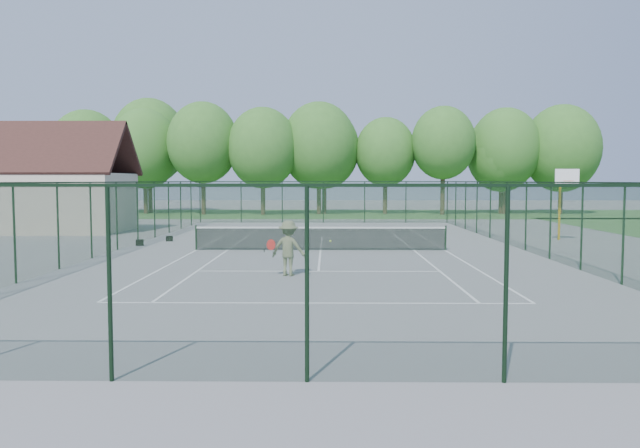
# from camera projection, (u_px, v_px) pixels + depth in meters

# --- Properties ---
(ground) EXTENTS (140.00, 140.00, 0.00)m
(ground) POSITION_uv_depth(u_px,v_px,m) (321.00, 250.00, 27.47)
(ground) COLOR gray
(ground) RESTS_ON ground
(grass_far) EXTENTS (80.00, 16.00, 0.01)m
(grass_far) POSITION_uv_depth(u_px,v_px,m) (324.00, 214.00, 57.40)
(grass_far) COLOR #3E7532
(grass_far) RESTS_ON ground
(court_lines) EXTENTS (11.05, 23.85, 0.01)m
(court_lines) POSITION_uv_depth(u_px,v_px,m) (321.00, 250.00, 27.47)
(court_lines) COLOR white
(court_lines) RESTS_ON ground
(tennis_net) EXTENTS (11.08, 0.08, 1.10)m
(tennis_net) POSITION_uv_depth(u_px,v_px,m) (321.00, 237.00, 27.43)
(tennis_net) COLOR black
(tennis_net) RESTS_ON ground
(fence_enclosure) EXTENTS (18.05, 36.05, 3.02)m
(fence_enclosure) POSITION_uv_depth(u_px,v_px,m) (321.00, 215.00, 27.36)
(fence_enclosure) COLOR #19371E
(fence_enclosure) RESTS_ON ground
(utility_building) EXTENTS (8.60, 6.27, 6.63)m
(utility_building) POSITION_uv_depth(u_px,v_px,m) (56.00, 180.00, 37.43)
(utility_building) COLOR beige
(utility_building) RESTS_ON ground
(tree_line_far) EXTENTS (39.40, 6.40, 9.70)m
(tree_line_far) POSITION_uv_depth(u_px,v_px,m) (324.00, 149.00, 56.98)
(tree_line_far) COLOR #443221
(tree_line_far) RESTS_ON ground
(basketball_goal) EXTENTS (1.20, 1.43, 3.65)m
(basketball_goal) POSITION_uv_depth(u_px,v_px,m) (564.00, 190.00, 31.59)
(basketball_goal) COLOR gold
(basketball_goal) RESTS_ON ground
(sports_bag_a) EXTENTS (0.41, 0.31, 0.29)m
(sports_bag_a) POSITION_uv_depth(u_px,v_px,m) (140.00, 243.00, 29.40)
(sports_bag_a) COLOR black
(sports_bag_a) RESTS_ON ground
(sports_bag_b) EXTENTS (0.39, 0.30, 0.27)m
(sports_bag_b) POSITION_uv_depth(u_px,v_px,m) (169.00, 239.00, 31.51)
(sports_bag_b) COLOR black
(sports_bag_b) RESTS_ON ground
(tennis_player) EXTENTS (2.24, 0.96, 1.78)m
(tennis_player) POSITION_uv_depth(u_px,v_px,m) (289.00, 248.00, 20.06)
(tennis_player) COLOR #646A49
(tennis_player) RESTS_ON ground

